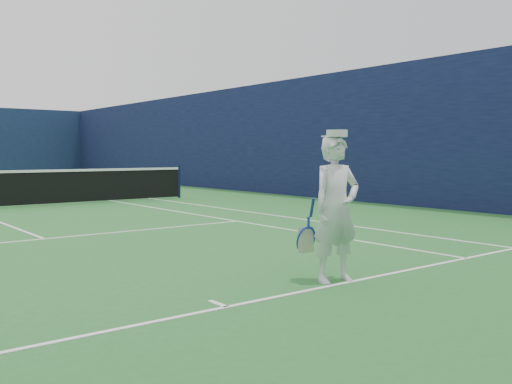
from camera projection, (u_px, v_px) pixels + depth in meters
tennis_player at (336, 208)px, 6.53m from camera, size 0.75×0.55×1.75m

